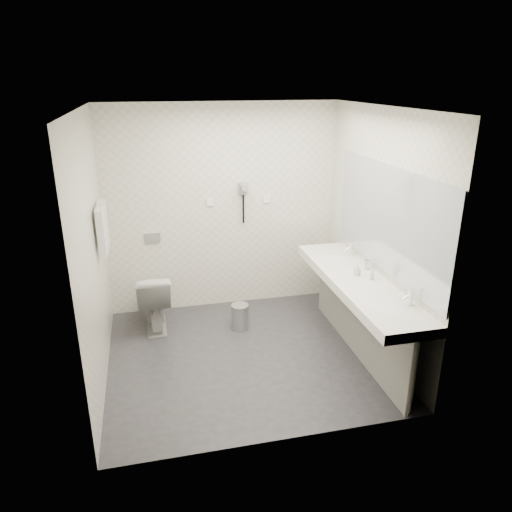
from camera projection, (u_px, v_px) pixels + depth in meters
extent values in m
plane|color=#29282D|center=(245.00, 355.00, 5.07)|extent=(2.80, 2.80, 0.00)
plane|color=white|center=(243.00, 108.00, 4.20)|extent=(2.80, 2.80, 0.00)
plane|color=silver|center=(222.00, 209.00, 5.82)|extent=(2.80, 0.00, 2.80)
plane|color=silver|center=(281.00, 300.00, 3.45)|extent=(2.80, 0.00, 2.80)
plane|color=silver|center=(92.00, 254.00, 4.34)|extent=(0.00, 2.60, 2.60)
plane|color=silver|center=(378.00, 233.00, 4.93)|extent=(0.00, 2.60, 2.60)
cube|color=white|center=(358.00, 283.00, 4.85)|extent=(0.55, 2.20, 0.10)
cube|color=gray|center=(357.00, 321.00, 5.00)|extent=(0.03, 2.15, 0.75)
cylinder|color=silver|center=(412.00, 377.00, 4.06)|extent=(0.06, 0.06, 0.75)
cylinder|color=silver|center=(324.00, 282.00, 5.96)|extent=(0.06, 0.06, 0.75)
cube|color=#B2BCC6|center=(388.00, 220.00, 4.68)|extent=(0.02, 2.20, 1.05)
ellipsoid|color=white|center=(389.00, 309.00, 4.24)|extent=(0.40, 0.31, 0.05)
ellipsoid|color=white|center=(334.00, 258.00, 5.43)|extent=(0.40, 0.31, 0.05)
cylinder|color=silver|center=(410.00, 297.00, 4.25)|extent=(0.04, 0.04, 0.15)
cylinder|color=silver|center=(351.00, 249.00, 5.44)|extent=(0.04, 0.04, 0.15)
imported|color=beige|center=(357.00, 270.00, 4.90)|extent=(0.07, 0.07, 0.12)
imported|color=beige|center=(372.00, 275.00, 4.80)|extent=(0.04, 0.04, 0.11)
cylinder|color=silver|center=(368.00, 265.00, 5.06)|extent=(0.07, 0.07, 0.10)
imported|color=white|center=(154.00, 300.00, 5.54)|extent=(0.39, 0.68, 0.69)
cube|color=#B2B5BA|center=(153.00, 238.00, 5.73)|extent=(0.18, 0.02, 0.12)
cylinder|color=#B2B5BA|center=(240.00, 317.00, 5.58)|extent=(0.21, 0.21, 0.28)
cylinder|color=#B2B5BA|center=(240.00, 306.00, 5.52)|extent=(0.20, 0.20, 0.02)
cylinder|color=silver|center=(99.00, 207.00, 4.75)|extent=(0.02, 0.62, 0.02)
cube|color=silver|center=(101.00, 232.00, 4.70)|extent=(0.07, 0.24, 0.48)
cube|color=silver|center=(103.00, 224.00, 4.95)|extent=(0.07, 0.24, 0.48)
cube|color=gray|center=(243.00, 188.00, 5.76)|extent=(0.10, 0.04, 0.14)
cylinder|color=gray|center=(244.00, 187.00, 5.69)|extent=(0.08, 0.14, 0.08)
cylinder|color=black|center=(243.00, 209.00, 5.84)|extent=(0.02, 0.02, 0.35)
cube|color=white|center=(210.00, 202.00, 5.75)|extent=(0.09, 0.02, 0.09)
cube|color=white|center=(267.00, 199.00, 5.89)|extent=(0.09, 0.02, 0.09)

